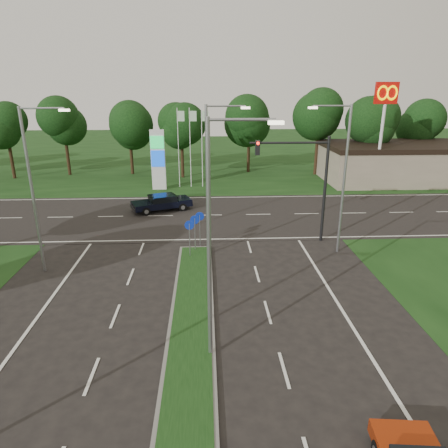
{
  "coord_description": "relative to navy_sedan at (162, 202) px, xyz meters",
  "views": [
    {
      "loc": [
        0.71,
        -7.05,
        9.86
      ],
      "look_at": [
        1.77,
        15.32,
        2.2
      ],
      "focal_mm": 32.0,
      "sensor_mm": 36.0,
      "label": 1
    }
  ],
  "objects": [
    {
      "name": "streetlight_median_near",
      "position": [
        4.01,
        -19.58,
        4.36
      ],
      "size": [
        2.53,
        0.22,
        9.0
      ],
      "color": "gray",
      "rests_on": "ground"
    },
    {
      "name": "cross_road",
      "position": [
        3.01,
        -1.58,
        -0.71
      ],
      "size": [
        160.0,
        12.0,
        0.02
      ],
      "primitive_type": "cube",
      "color": "black",
      "rests_on": "ground"
    },
    {
      "name": "streetlight_right_far",
      "position": [
        11.81,
        -9.58,
        4.36
      ],
      "size": [
        2.53,
        0.22,
        9.0
      ],
      "rotation": [
        0.0,
        0.0,
        3.14
      ],
      "color": "gray",
      "rests_on": "ground"
    },
    {
      "name": "median_kerb",
      "position": [
        3.01,
        -21.58,
        -0.65
      ],
      "size": [
        2.0,
        26.0,
        0.12
      ],
      "primitive_type": "cube",
      "color": "slate",
      "rests_on": "ground"
    },
    {
      "name": "treeline_far",
      "position": [
        3.11,
        14.36,
        6.12
      ],
      "size": [
        6.0,
        6.0,
        9.9
      ],
      "color": "black",
      "rests_on": "ground"
    },
    {
      "name": "mcdonalds_sign",
      "position": [
        21.01,
        6.4,
        7.27
      ],
      "size": [
        2.2,
        0.47,
        10.4
      ],
      "color": "silver",
      "rests_on": "ground"
    },
    {
      "name": "verge_far",
      "position": [
        3.01,
        29.42,
        -0.71
      ],
      "size": [
        160.0,
        50.0,
        0.02
      ],
      "primitive_type": "cube",
      "color": "#143311",
      "rests_on": "ground"
    },
    {
      "name": "median_signs",
      "position": [
        3.01,
        -9.18,
        1.0
      ],
      "size": [
        1.16,
        1.76,
        2.38
      ],
      "color": "gray",
      "rests_on": "ground"
    },
    {
      "name": "streetlight_left_far",
      "position": [
        -5.29,
        -11.58,
        4.36
      ],
      "size": [
        2.53,
        0.22,
        9.0
      ],
      "color": "gray",
      "rests_on": "ground"
    },
    {
      "name": "gas_pylon",
      "position": [
        -0.78,
        7.47,
        2.48
      ],
      "size": [
        5.8,
        1.26,
        8.0
      ],
      "color": "silver",
      "rests_on": "ground"
    },
    {
      "name": "traffic_signal",
      "position": [
        10.2,
        -7.58,
        3.94
      ],
      "size": [
        5.1,
        0.42,
        7.0
      ],
      "color": "black",
      "rests_on": "ground"
    },
    {
      "name": "navy_sedan",
      "position": [
        0.0,
        0.0,
        0.0
      ],
      "size": [
        5.22,
        3.57,
        1.33
      ],
      "rotation": [
        0.0,
        0.0,
        1.94
      ],
      "color": "black",
      "rests_on": "ground"
    },
    {
      "name": "commercial_building",
      "position": [
        25.01,
        10.42,
        1.29
      ],
      "size": [
        16.0,
        9.0,
        4.0
      ],
      "primitive_type": "cube",
      "color": "gray",
      "rests_on": "ground"
    },
    {
      "name": "streetlight_median_far",
      "position": [
        4.01,
        -9.58,
        4.36
      ],
      "size": [
        2.53,
        0.22,
        9.0
      ],
      "color": "gray",
      "rests_on": "ground"
    }
  ]
}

